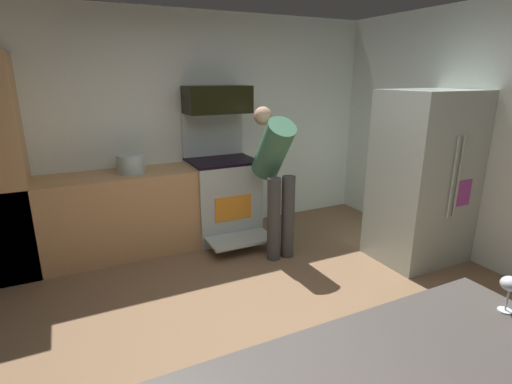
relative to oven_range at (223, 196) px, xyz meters
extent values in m
cube|color=#816145|center=(-0.38, -1.96, -0.51)|extent=(5.20, 4.80, 0.02)
cube|color=silver|center=(-0.38, 0.38, 0.80)|extent=(5.20, 0.12, 2.60)
cube|color=silver|center=(2.16, -1.96, 0.80)|extent=(0.12, 4.80, 2.60)
cube|color=tan|center=(-1.28, 0.02, -0.05)|extent=(2.40, 0.60, 0.90)
cube|color=#B3BFBB|center=(0.00, 0.00, -0.04)|extent=(0.76, 0.64, 0.92)
cube|color=black|center=(0.00, 0.00, 0.43)|extent=(0.76, 0.64, 0.03)
cube|color=#B3BFBB|center=(0.00, 0.29, 0.71)|extent=(0.76, 0.06, 0.52)
cube|color=orange|center=(0.00, -0.33, -0.05)|extent=(0.44, 0.01, 0.28)
cube|color=#B3BFBB|center=(0.00, -0.52, -0.36)|extent=(0.72, 0.38, 0.03)
cube|color=black|center=(0.00, 0.10, 1.12)|extent=(0.74, 0.38, 0.31)
cube|color=#B5C3BA|center=(1.65, -1.46, 0.38)|extent=(0.89, 0.71, 1.76)
cylinder|color=#B5C3BA|center=(1.61, -1.83, 0.46)|extent=(0.02, 0.02, 0.79)
cylinder|color=#B5C3BA|center=(1.69, -1.83, 0.46)|extent=(0.02, 0.02, 0.79)
cube|color=#B843B1|center=(1.81, -1.82, 0.29)|extent=(0.20, 0.01, 0.26)
cylinder|color=#404040|center=(0.24, -0.85, -0.06)|extent=(0.14, 0.14, 0.90)
cylinder|color=#404040|center=(0.41, -0.85, -0.06)|extent=(0.14, 0.14, 0.90)
cylinder|color=#417659|center=(0.32, -0.66, 0.65)|extent=(0.30, 0.62, 0.70)
sphere|color=tan|center=(0.32, -0.42, 0.97)|extent=(0.20, 0.20, 0.20)
cylinder|color=silver|center=(0.04, -3.34, 0.40)|extent=(0.06, 0.06, 0.01)
cylinder|color=silver|center=(0.04, -3.34, 0.45)|extent=(0.01, 0.01, 0.10)
ellipsoid|color=silver|center=(0.04, -3.34, 0.53)|extent=(0.08, 0.08, 0.06)
cylinder|color=#ADC1C3|center=(-1.02, 0.02, 0.49)|extent=(0.29, 0.29, 0.20)
camera|label=1|loc=(-1.61, -4.21, 1.40)|focal=27.52mm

